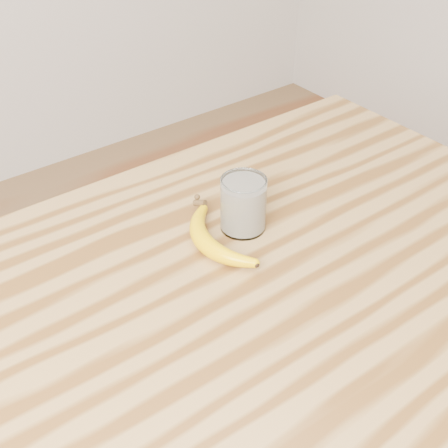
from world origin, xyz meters
TOP-DOWN VIEW (x-y plane):
  - table at (0.00, 0.00)m, footprint 1.20×0.80m
  - smoothie_glass at (0.09, 0.12)m, footprint 0.08×0.08m
  - banana at (-0.00, 0.11)m, footprint 0.12×0.26m

SIDE VIEW (x-z plane):
  - table at x=0.00m, z-range 0.32..1.22m
  - banana at x=0.00m, z-range 0.90..0.93m
  - smoothie_glass at x=0.09m, z-range 0.90..1.00m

